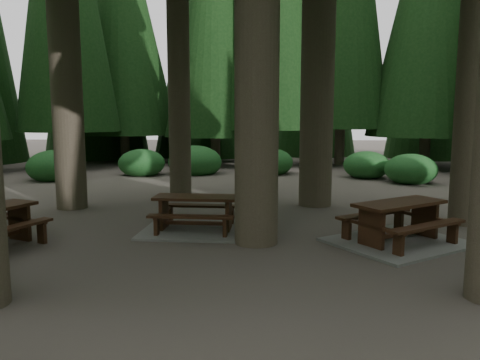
{
  "coord_description": "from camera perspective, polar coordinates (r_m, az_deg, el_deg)",
  "views": [
    {
      "loc": [
        0.87,
        -8.71,
        2.46
      ],
      "look_at": [
        0.44,
        1.21,
        1.1
      ],
      "focal_mm": 35.0,
      "sensor_mm": 36.0,
      "label": 1
    }
  ],
  "objects": [
    {
      "name": "picnic_table_a",
      "position": [
        9.62,
        18.79,
        -5.68
      ],
      "size": [
        3.14,
        3.02,
        0.82
      ],
      "rotation": [
        0.0,
        0.0,
        0.59
      ],
      "color": "gray",
      "rests_on": "ground"
    },
    {
      "name": "shrub_ring",
      "position": [
        9.68,
        1.44,
        -4.48
      ],
      "size": [
        23.86,
        24.64,
        1.49
      ],
      "color": "#205E28",
      "rests_on": "ground"
    },
    {
      "name": "picnic_table_c",
      "position": [
        10.13,
        -5.37,
        -4.79
      ],
      "size": [
        2.35,
        1.98,
        0.77
      ],
      "rotation": [
        0.0,
        0.0,
        -0.05
      ],
      "color": "gray",
      "rests_on": "ground"
    },
    {
      "name": "ground",
      "position": [
        9.09,
        -3.14,
        -7.91
      ],
      "size": [
        80.0,
        80.0,
        0.0
      ],
      "primitive_type": "plane",
      "color": "#544B44",
      "rests_on": "ground"
    }
  ]
}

